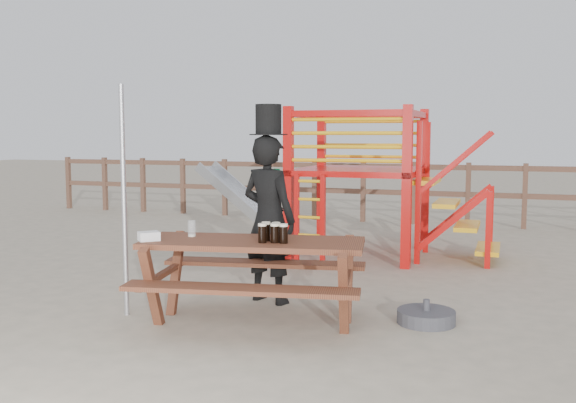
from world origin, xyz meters
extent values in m
plane|color=tan|center=(0.00, 0.00, 0.00)|extent=(60.00, 60.00, 0.00)
cube|color=brown|center=(0.00, 7.00, 1.10)|extent=(15.00, 0.06, 0.10)
cube|color=brown|center=(0.00, 7.00, 0.60)|extent=(15.00, 0.06, 0.10)
cube|color=brown|center=(-7.50, 7.00, 0.60)|extent=(0.09, 0.09, 1.20)
cube|color=brown|center=(-6.50, 7.00, 0.60)|extent=(0.09, 0.09, 1.20)
cube|color=brown|center=(-5.50, 7.00, 0.60)|extent=(0.09, 0.09, 1.20)
cube|color=brown|center=(-4.50, 7.00, 0.60)|extent=(0.09, 0.09, 1.20)
cube|color=brown|center=(-3.50, 7.00, 0.60)|extent=(0.09, 0.09, 1.20)
cube|color=brown|center=(-2.50, 7.00, 0.60)|extent=(0.09, 0.09, 1.20)
cube|color=brown|center=(-1.50, 7.00, 0.60)|extent=(0.09, 0.09, 1.20)
cube|color=brown|center=(-0.50, 7.00, 0.60)|extent=(0.09, 0.09, 1.20)
cube|color=brown|center=(0.50, 7.00, 0.60)|extent=(0.09, 0.09, 1.20)
cube|color=brown|center=(1.50, 7.00, 0.60)|extent=(0.09, 0.09, 1.20)
cube|color=brown|center=(2.50, 7.00, 0.60)|extent=(0.09, 0.09, 1.20)
cube|color=red|center=(-0.60, 2.80, 1.05)|extent=(0.12, 0.12, 2.10)
cube|color=red|center=(1.00, 2.80, 1.05)|extent=(0.12, 0.12, 2.10)
cube|color=red|center=(-0.60, 4.40, 1.05)|extent=(0.12, 0.12, 2.10)
cube|color=red|center=(1.00, 4.40, 1.05)|extent=(0.12, 0.12, 2.10)
cube|color=red|center=(0.20, 3.60, 1.20)|extent=(1.72, 1.72, 0.08)
cube|color=red|center=(0.20, 2.80, 2.00)|extent=(1.60, 0.08, 0.08)
cube|color=red|center=(0.20, 4.40, 2.00)|extent=(1.60, 0.08, 0.08)
cube|color=red|center=(-0.60, 3.60, 2.00)|extent=(0.08, 1.60, 0.08)
cube|color=red|center=(1.00, 3.60, 2.00)|extent=(0.08, 1.60, 0.08)
cylinder|color=yellow|center=(0.20, 2.80, 1.38)|extent=(1.50, 0.05, 0.05)
cylinder|color=yellow|center=(0.20, 4.40, 1.38)|extent=(1.50, 0.05, 0.05)
cylinder|color=yellow|center=(0.20, 2.80, 1.56)|extent=(1.50, 0.05, 0.05)
cylinder|color=yellow|center=(0.20, 4.40, 1.56)|extent=(1.50, 0.05, 0.05)
cylinder|color=yellow|center=(0.20, 2.80, 1.74)|extent=(1.50, 0.05, 0.05)
cylinder|color=yellow|center=(0.20, 4.40, 1.74)|extent=(1.50, 0.05, 0.05)
cylinder|color=yellow|center=(0.20, 2.80, 1.92)|extent=(1.50, 0.05, 0.05)
cylinder|color=yellow|center=(0.20, 4.40, 1.92)|extent=(1.50, 0.05, 0.05)
cube|color=red|center=(-0.43, 2.65, 0.60)|extent=(0.06, 0.06, 1.20)
cube|color=red|center=(-0.07, 2.65, 0.60)|extent=(0.06, 0.06, 1.20)
cylinder|color=yellow|center=(-0.25, 2.65, 0.15)|extent=(0.36, 0.04, 0.04)
cylinder|color=yellow|center=(-0.25, 2.65, 0.39)|extent=(0.36, 0.04, 0.04)
cylinder|color=yellow|center=(-0.25, 2.65, 0.63)|extent=(0.36, 0.04, 0.04)
cylinder|color=yellow|center=(-0.25, 2.65, 0.87)|extent=(0.36, 0.04, 0.04)
cylinder|color=yellow|center=(-0.25, 2.65, 1.11)|extent=(0.36, 0.04, 0.04)
cube|color=yellow|center=(1.15, 3.60, 1.08)|extent=(0.30, 0.90, 0.06)
cube|color=yellow|center=(1.43, 3.60, 0.78)|extent=(0.30, 0.90, 0.06)
cube|color=yellow|center=(1.71, 3.60, 0.48)|extent=(0.30, 0.90, 0.06)
cube|color=yellow|center=(1.99, 3.60, 0.18)|extent=(0.30, 0.90, 0.06)
cube|color=red|center=(1.55, 3.15, 0.60)|extent=(0.95, 0.08, 0.86)
cube|color=red|center=(1.55, 4.05, 0.60)|extent=(0.95, 0.08, 0.86)
cube|color=#B0B3B7|center=(-1.50, 3.60, 0.62)|extent=(1.53, 0.55, 1.21)
cube|color=#B0B3B7|center=(-1.50, 3.33, 0.66)|extent=(1.58, 0.04, 1.28)
cube|color=#B0B3B7|center=(-1.50, 3.87, 0.66)|extent=(1.58, 0.04, 1.28)
cube|color=#B0B3B7|center=(-2.40, 3.60, 0.10)|extent=(0.35, 0.55, 0.05)
cube|color=brown|center=(0.06, -0.08, 0.75)|extent=(2.09, 1.09, 0.05)
cube|color=brown|center=(0.16, -0.62, 0.45)|extent=(2.01, 0.63, 0.04)
cube|color=brown|center=(-0.03, 0.46, 0.45)|extent=(2.01, 0.63, 0.04)
cube|color=brown|center=(-0.77, -0.23, 0.36)|extent=(0.29, 1.19, 0.72)
cube|color=brown|center=(0.90, 0.07, 0.36)|extent=(0.29, 1.19, 0.72)
imported|color=black|center=(-0.08, 0.68, 0.86)|extent=(0.72, 0.58, 1.72)
cube|color=#0B7A3A|center=(-0.03, 0.81, 1.06)|extent=(0.07, 0.04, 0.40)
cylinder|color=black|center=(-0.08, 0.68, 1.72)|extent=(0.39, 0.39, 0.01)
cylinder|color=black|center=(-0.08, 0.68, 1.88)|extent=(0.26, 0.26, 0.30)
cube|color=white|center=(-0.04, 0.81, 1.98)|extent=(0.13, 0.04, 0.03)
cylinder|color=#B2B2B7|center=(-1.18, -0.24, 1.09)|extent=(0.05, 0.05, 2.19)
cylinder|color=#3D3D42|center=(1.56, 0.43, 0.06)|extent=(0.53, 0.53, 0.12)
cylinder|color=#3D3D42|center=(1.56, 0.43, 0.17)|extent=(0.06, 0.06, 0.10)
cube|color=white|center=(-0.81, -0.41, 0.81)|extent=(0.23, 0.23, 0.08)
cylinder|color=black|center=(0.19, -0.18, 0.85)|extent=(0.08, 0.08, 0.15)
cylinder|color=beige|center=(0.19, -0.18, 0.93)|extent=(0.08, 0.08, 0.02)
cylinder|color=black|center=(0.30, -0.15, 0.85)|extent=(0.08, 0.08, 0.15)
cylinder|color=beige|center=(0.30, -0.15, 0.93)|extent=(0.08, 0.08, 0.02)
cylinder|color=black|center=(0.38, -0.14, 0.85)|extent=(0.08, 0.08, 0.15)
cylinder|color=beige|center=(0.38, -0.14, 0.93)|extent=(0.08, 0.08, 0.02)
cylinder|color=black|center=(0.19, -0.08, 0.85)|extent=(0.08, 0.08, 0.15)
cylinder|color=beige|center=(0.19, -0.08, 0.93)|extent=(0.08, 0.08, 0.02)
cylinder|color=black|center=(0.28, -0.07, 0.85)|extent=(0.08, 0.08, 0.15)
cylinder|color=beige|center=(0.28, -0.07, 0.93)|extent=(0.08, 0.08, 0.02)
cylinder|color=silver|center=(-0.56, -0.07, 0.85)|extent=(0.08, 0.08, 0.15)
cylinder|color=beige|center=(-0.56, -0.07, 0.78)|extent=(0.07, 0.07, 0.02)
camera|label=1|loc=(2.25, -5.39, 1.73)|focal=40.00mm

